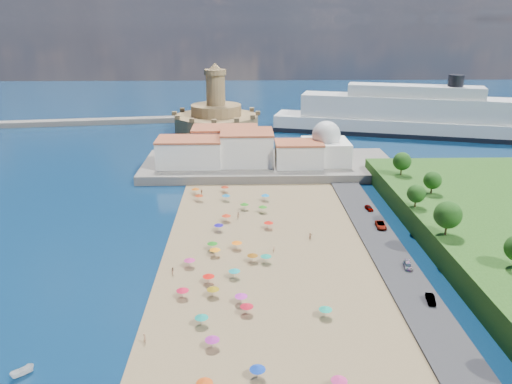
{
  "coord_description": "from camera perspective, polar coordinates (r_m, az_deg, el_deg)",
  "views": [
    {
      "loc": [
        0.56,
        -100.41,
        51.6
      ],
      "look_at": [
        4.0,
        25.0,
        8.0
      ],
      "focal_mm": 35.0,
      "sensor_mm": 36.0,
      "label": 1
    }
  ],
  "objects": [
    {
      "name": "ground",
      "position": [
        112.89,
        -1.7,
        -8.04
      ],
      "size": [
        700.0,
        700.0,
        0.0
      ],
      "primitive_type": "plane",
      "color": "#071938",
      "rests_on": "ground"
    },
    {
      "name": "terrace",
      "position": [
        180.75,
        1.49,
        3.06
      ],
      "size": [
        90.0,
        36.0,
        3.0
      ],
      "primitive_type": "cube",
      "color": "#59544C",
      "rests_on": "ground"
    },
    {
      "name": "jetty",
      "position": [
        214.79,
        -4.9,
        5.52
      ],
      "size": [
        18.0,
        70.0,
        2.4
      ],
      "primitive_type": "cube",
      "color": "#59544C",
      "rests_on": "ground"
    },
    {
      "name": "breakwater",
      "position": [
        281.02,
        -24.91,
        7.08
      ],
      "size": [
        199.03,
        34.77,
        2.6
      ],
      "primitive_type": "cube",
      "rotation": [
        0.0,
        0.0,
        0.14
      ],
      "color": "#59544C",
      "rests_on": "ground"
    },
    {
      "name": "waterfront_buildings",
      "position": [
        179.5,
        -2.69,
        5.04
      ],
      "size": [
        57.0,
        29.0,
        11.0
      ],
      "color": "silver",
      "rests_on": "terrace"
    },
    {
      "name": "domed_building",
      "position": [
        179.07,
        7.97,
        5.21
      ],
      "size": [
        16.0,
        16.0,
        15.0
      ],
      "color": "silver",
      "rests_on": "terrace"
    },
    {
      "name": "fortress",
      "position": [
        242.93,
        -4.56,
        8.45
      ],
      "size": [
        40.0,
        40.0,
        32.4
      ],
      "color": "#9A7B4D",
      "rests_on": "ground"
    },
    {
      "name": "cruise_ship",
      "position": [
        245.51,
        17.44,
        8.14
      ],
      "size": [
        129.41,
        53.97,
        28.18
      ],
      "color": "black",
      "rests_on": "ground"
    },
    {
      "name": "beach_parasols",
      "position": [
        99.91,
        -2.73,
        -10.53
      ],
      "size": [
        31.96,
        114.15,
        2.2
      ],
      "color": "gray",
      "rests_on": "beach"
    },
    {
      "name": "beachgoers",
      "position": [
        107.34,
        -2.31,
        -8.88
      ],
      "size": [
        34.17,
        99.37,
        1.89
      ],
      "color": "tan",
      "rests_on": "beach"
    },
    {
      "name": "parked_cars",
      "position": [
        118.57,
        16.09,
        -6.71
      ],
      "size": [
        2.74,
        77.79,
        1.44
      ],
      "color": "gray",
      "rests_on": "promenade"
    },
    {
      "name": "hillside_trees",
      "position": [
        115.67,
        22.89,
        -3.46
      ],
      "size": [
        13.59,
        110.11,
        7.86
      ],
      "color": "#382314",
      "rests_on": "hillside"
    }
  ]
}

